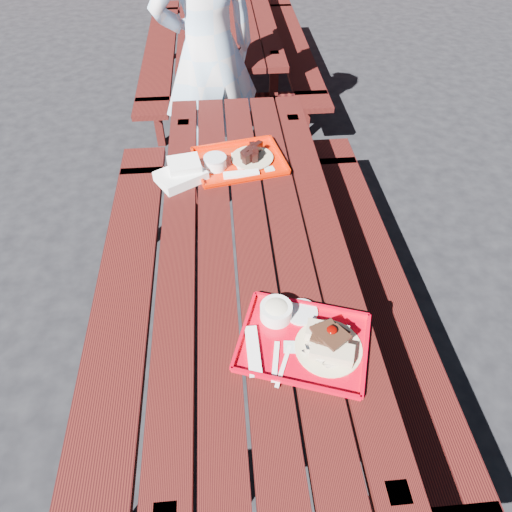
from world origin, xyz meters
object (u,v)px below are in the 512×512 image
object	(u,v)px
far_tray	(238,161)
person	(208,53)
picnic_table_far	(226,31)
near_tray	(305,334)
picnic_table_near	(253,273)

from	to	relation	value
far_tray	person	bearing A→B (deg)	97.16
picnic_table_far	person	size ratio (longest dim) A/B	1.33
picnic_table_far	near_tray	size ratio (longest dim) A/B	4.93
picnic_table_far	far_tray	bearing A→B (deg)	-90.66
near_tray	person	size ratio (longest dim) A/B	0.27
person	far_tray	bearing A→B (deg)	72.63
near_tray	far_tray	size ratio (longest dim) A/B	1.04
picnic_table_near	picnic_table_far	distance (m)	2.80
picnic_table_near	far_tray	world-z (taller)	far_tray
far_tray	person	size ratio (longest dim) A/B	0.26
near_tray	far_tray	xyz separation A→B (m)	(-0.16, 1.02, -0.01)
person	picnic_table_near	bearing A→B (deg)	71.05
person	near_tray	bearing A→B (deg)	73.45
picnic_table_far	person	xyz separation A→B (m)	(-0.14, -1.32, 0.34)
picnic_table_far	near_tray	world-z (taller)	near_tray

